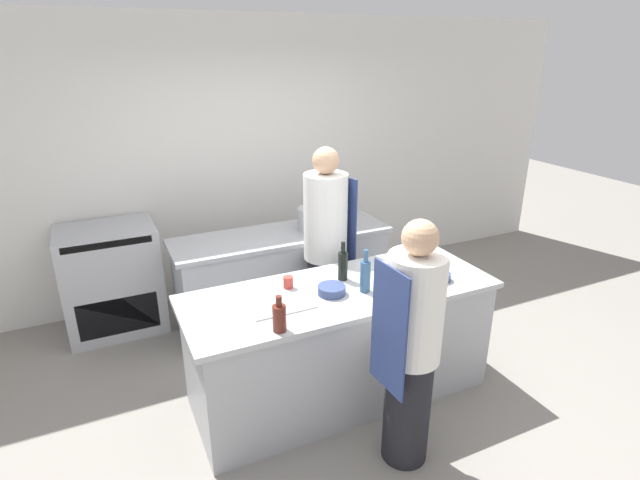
% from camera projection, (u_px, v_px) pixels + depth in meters
% --- Properties ---
extents(ground_plane, '(16.00, 16.00, 0.00)m').
position_uv_depth(ground_plane, '(339.00, 392.00, 3.86)').
color(ground_plane, gray).
extents(wall_back, '(8.00, 0.06, 2.80)m').
position_uv_depth(wall_back, '(247.00, 160.00, 5.14)').
color(wall_back, silver).
rests_on(wall_back, ground_plane).
extents(prep_counter, '(2.25, 0.83, 0.89)m').
position_uv_depth(prep_counter, '(340.00, 342.00, 3.69)').
color(prep_counter, '#A8AAAF').
rests_on(prep_counter, ground_plane).
extents(pass_counter, '(2.02, 0.63, 0.89)m').
position_uv_depth(pass_counter, '(283.00, 277.00, 4.74)').
color(pass_counter, '#A8AAAF').
rests_on(pass_counter, ground_plane).
extents(oven_range, '(0.84, 0.65, 0.99)m').
position_uv_depth(oven_range, '(113.00, 279.00, 4.58)').
color(oven_range, '#A8AAAF').
rests_on(oven_range, ground_plane).
extents(chef_at_prep_near, '(0.36, 0.34, 1.62)m').
position_uv_depth(chef_at_prep_near, '(411.00, 348.00, 2.97)').
color(chef_at_prep_near, black).
rests_on(chef_at_prep_near, ground_plane).
extents(chef_at_stove, '(0.41, 0.39, 1.75)m').
position_uv_depth(chef_at_stove, '(326.00, 249.00, 4.24)').
color(chef_at_stove, black).
rests_on(chef_at_stove, ground_plane).
extents(bottle_olive_oil, '(0.09, 0.09, 0.23)m').
position_uv_depth(bottle_olive_oil, '(279.00, 317.00, 2.99)').
color(bottle_olive_oil, '#5B2319').
rests_on(bottle_olive_oil, prep_counter).
extents(bottle_vinegar, '(0.07, 0.07, 0.30)m').
position_uv_depth(bottle_vinegar, '(343.00, 265.00, 3.64)').
color(bottle_vinegar, black).
rests_on(bottle_vinegar, prep_counter).
extents(bottle_wine, '(0.07, 0.07, 0.31)m').
position_uv_depth(bottle_wine, '(365.00, 275.00, 3.46)').
color(bottle_wine, '#2D5175').
rests_on(bottle_wine, prep_counter).
extents(bowl_mixing_large, '(0.16, 0.16, 0.06)m').
position_uv_depth(bowl_mixing_large, '(440.00, 276.00, 3.66)').
color(bowl_mixing_large, navy).
rests_on(bowl_mixing_large, prep_counter).
extents(bowl_prep_small, '(0.16, 0.16, 0.08)m').
position_uv_depth(bowl_prep_small, '(426.00, 249.00, 4.13)').
color(bowl_prep_small, navy).
rests_on(bowl_prep_small, prep_counter).
extents(bowl_ceramic_blue, '(0.19, 0.19, 0.06)m').
position_uv_depth(bowl_ceramic_blue, '(409.00, 288.00, 3.49)').
color(bowl_ceramic_blue, tan).
rests_on(bowl_ceramic_blue, prep_counter).
extents(bowl_wooden_salad, '(0.19, 0.19, 0.06)m').
position_uv_depth(bowl_wooden_salad, '(332.00, 290.00, 3.45)').
color(bowl_wooden_salad, navy).
rests_on(bowl_wooden_salad, prep_counter).
extents(cup, '(0.07, 0.07, 0.09)m').
position_uv_depth(cup, '(288.00, 282.00, 3.54)').
color(cup, '#B2382D').
rests_on(cup, prep_counter).
extents(cutting_board, '(0.43, 0.21, 0.01)m').
position_uv_depth(cutting_board, '(282.00, 307.00, 3.28)').
color(cutting_board, white).
rests_on(cutting_board, prep_counter).
extents(stockpot, '(0.30, 0.30, 0.21)m').
position_uv_depth(stockpot, '(313.00, 219.00, 4.65)').
color(stockpot, '#A8AAAF').
rests_on(stockpot, pass_counter).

